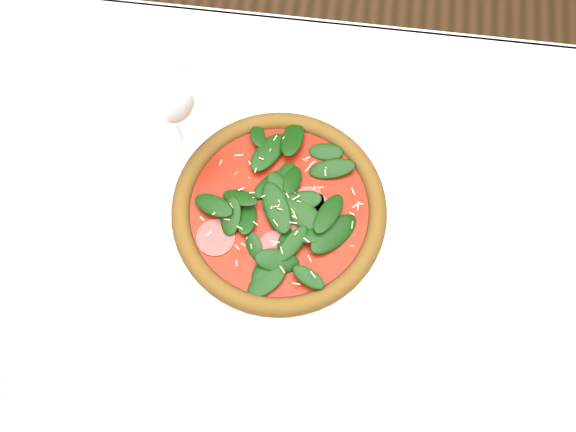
# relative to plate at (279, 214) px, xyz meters

# --- Properties ---
(ground) EXTENTS (6.00, 6.00, 0.00)m
(ground) POSITION_rel_plate_xyz_m (-0.01, -0.05, -0.76)
(ground) COLOR brown
(ground) RESTS_ON ground
(dining_table) EXTENTS (1.21, 0.81, 0.75)m
(dining_table) POSITION_rel_plate_xyz_m (-0.01, -0.05, -0.11)
(dining_table) COLOR white
(dining_table) RESTS_ON ground
(plate) EXTENTS (0.37, 0.37, 0.02)m
(plate) POSITION_rel_plate_xyz_m (0.00, 0.00, 0.00)
(plate) COLOR white
(plate) RESTS_ON dining_table
(pizza) EXTENTS (0.37, 0.37, 0.04)m
(pizza) POSITION_rel_plate_xyz_m (0.00, 0.00, 0.02)
(pizza) COLOR #9C5A25
(pizza) RESTS_ON plate
(wine_glass) EXTENTS (0.09, 0.09, 0.21)m
(wine_glass) POSITION_rel_plate_xyz_m (-0.17, 0.10, 0.14)
(wine_glass) COLOR silver
(wine_glass) RESTS_ON dining_table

